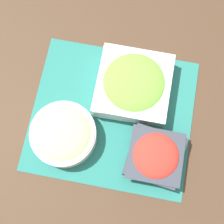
% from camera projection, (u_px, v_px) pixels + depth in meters
% --- Properties ---
extents(ground_plane, '(3.00, 3.00, 0.00)m').
position_uv_depth(ground_plane, '(112.00, 115.00, 0.87)').
color(ground_plane, '#422D1E').
extents(placemat, '(0.44, 0.39, 0.00)m').
position_uv_depth(placemat, '(112.00, 115.00, 0.87)').
color(placemat, '#236B60').
rests_on(placemat, ground_plane).
extents(tomato_bowl, '(0.15, 0.15, 0.06)m').
position_uv_depth(tomato_bowl, '(155.00, 156.00, 0.81)').
color(tomato_bowl, '#333842').
rests_on(tomato_bowl, placemat).
extents(cucumber_bowl, '(0.17, 0.17, 0.07)m').
position_uv_depth(cucumber_bowl, '(64.00, 134.00, 0.81)').
color(cucumber_bowl, silver).
rests_on(cucumber_bowl, placemat).
extents(lettuce_bowl, '(0.20, 0.20, 0.08)m').
position_uv_depth(lettuce_bowl, '(133.00, 85.00, 0.84)').
color(lettuce_bowl, white).
rests_on(lettuce_bowl, placemat).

